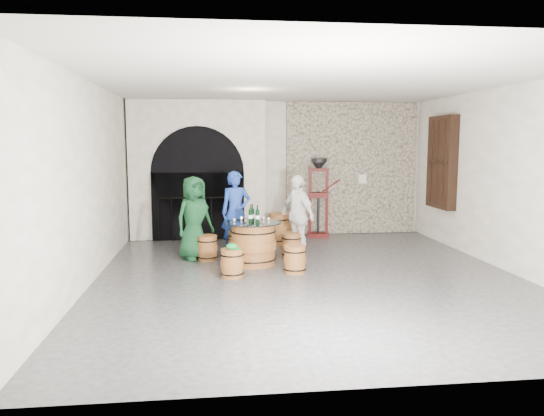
{
  "coord_description": "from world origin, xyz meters",
  "views": [
    {
      "loc": [
        -1.57,
        -8.3,
        2.22
      ],
      "look_at": [
        -0.51,
        0.85,
        1.05
      ],
      "focal_mm": 34.0,
      "sensor_mm": 36.0,
      "label": 1
    }
  ],
  "objects": [
    {
      "name": "corking_press",
      "position": [
        0.91,
        3.54,
        1.08
      ],
      "size": [
        0.78,
        0.51,
        1.86
      ],
      "rotation": [
        0.0,
        0.0,
        -0.2
      ],
      "color": "#490E0C",
      "rests_on": "ground"
    },
    {
      "name": "wall_left",
      "position": [
        -3.5,
        0.0,
        1.6
      ],
      "size": [
        0.0,
        8.0,
        8.0
      ],
      "primitive_type": "plane",
      "rotation": [
        1.57,
        0.0,
        1.57
      ],
      "color": "silver",
      "rests_on": "ground"
    },
    {
      "name": "shuttered_window",
      "position": [
        3.38,
        2.4,
        1.8
      ],
      "size": [
        0.23,
        1.1,
        2.0
      ],
      "color": "black",
      "rests_on": "wall_right"
    },
    {
      "name": "barrel_stool_right",
      "position": [
        -0.05,
        1.45,
        0.24
      ],
      "size": [
        0.4,
        0.4,
        0.48
      ],
      "color": "brown",
      "rests_on": "ground"
    },
    {
      "name": "barrel_table",
      "position": [
        -0.84,
        0.92,
        0.39
      ],
      "size": [
        1.03,
        1.03,
        0.79
      ],
      "color": "brown",
      "rests_on": "ground"
    },
    {
      "name": "stone_facing_panel",
      "position": [
        1.8,
        3.94,
        1.6
      ],
      "size": [
        3.2,
        0.12,
        3.18
      ],
      "primitive_type": "cube",
      "color": "#AFA28C",
      "rests_on": "ground"
    },
    {
      "name": "person_green",
      "position": [
        -1.93,
        1.5,
        0.8
      ],
      "size": [
        0.93,
        0.87,
        1.59
      ],
      "primitive_type": "imported",
      "rotation": [
        0.0,
        0.0,
        0.65
      ],
      "color": "#103A1D",
      "rests_on": "ground"
    },
    {
      "name": "person_white",
      "position": [
        0.07,
        1.53,
        0.8
      ],
      "size": [
        0.8,
        1.01,
        1.61
      ],
      "primitive_type": "imported",
      "rotation": [
        0.0,
        0.0,
        -1.07
      ],
      "color": "white",
      "rests_on": "ground"
    },
    {
      "name": "wine_bottle_center",
      "position": [
        -0.77,
        0.83,
        0.92
      ],
      "size": [
        0.08,
        0.08,
        0.32
      ],
      "color": "black",
      "rests_on": "barrel_table"
    },
    {
      "name": "arched_opening",
      "position": [
        -1.9,
        3.74,
        1.58
      ],
      "size": [
        3.1,
        0.6,
        3.19
      ],
      "color": "silver",
      "rests_on": "ground"
    },
    {
      "name": "tasting_glass_a",
      "position": [
        -1.19,
        0.73,
        0.84
      ],
      "size": [
        0.05,
        0.05,
        0.1
      ],
      "primitive_type": null,
      "color": "#BB6424",
      "rests_on": "barrel_table"
    },
    {
      "name": "wall_right",
      "position": [
        3.5,
        0.0,
        1.6
      ],
      "size": [
        0.0,
        8.0,
        8.0
      ],
      "primitive_type": "plane",
      "rotation": [
        1.57,
        0.0,
        -1.57
      ],
      "color": "silver",
      "rests_on": "ground"
    },
    {
      "name": "wall_back",
      "position": [
        0.0,
        4.0,
        1.6
      ],
      "size": [
        8.0,
        0.0,
        8.0
      ],
      "primitive_type": "plane",
      "rotation": [
        1.57,
        0.0,
        0.0
      ],
      "color": "silver",
      "rests_on": "ground"
    },
    {
      "name": "ceiling",
      "position": [
        0.0,
        0.0,
        3.2
      ],
      "size": [
        8.0,
        8.0,
        0.0
      ],
      "primitive_type": "plane",
      "rotation": [
        3.14,
        0.0,
        0.0
      ],
      "color": "beige",
      "rests_on": "wall_back"
    },
    {
      "name": "control_box",
      "position": [
        2.05,
        3.86,
        1.35
      ],
      "size": [
        0.18,
        0.1,
        0.22
      ],
      "primitive_type": "cube",
      "color": "silver",
      "rests_on": "wall_back"
    },
    {
      "name": "wine_bottle_right",
      "position": [
        -0.85,
        1.01,
        0.92
      ],
      "size": [
        0.08,
        0.08,
        0.32
      ],
      "color": "black",
      "rests_on": "barrel_table"
    },
    {
      "name": "barrel_stool_left",
      "position": [
        -1.68,
        1.37,
        0.24
      ],
      "size": [
        0.4,
        0.4,
        0.48
      ],
      "color": "brown",
      "rests_on": "ground"
    },
    {
      "name": "ground",
      "position": [
        0.0,
        0.0,
        0.0
      ],
      "size": [
        8.0,
        8.0,
        0.0
      ],
      "primitive_type": "plane",
      "color": "#2C2C2F",
      "rests_on": "ground"
    },
    {
      "name": "tasting_glass_b",
      "position": [
        -0.66,
        0.89,
        0.84
      ],
      "size": [
        0.05,
        0.05,
        0.1
      ],
      "primitive_type": null,
      "color": "#BB6424",
      "rests_on": "barrel_table"
    },
    {
      "name": "barrel_stool_far",
      "position": [
        -1.08,
        1.84,
        0.24
      ],
      "size": [
        0.4,
        0.4,
        0.48
      ],
      "color": "brown",
      "rests_on": "ground"
    },
    {
      "name": "barrel_stool_near_right",
      "position": [
        -0.18,
        0.23,
        0.24
      ],
      "size": [
        0.4,
        0.4,
        0.48
      ],
      "color": "brown",
      "rests_on": "ground"
    },
    {
      "name": "tasting_glass_f",
      "position": [
        -1.06,
        0.94,
        0.84
      ],
      "size": [
        0.05,
        0.05,
        0.1
      ],
      "primitive_type": null,
      "color": "#BB6424",
      "rests_on": "barrel_table"
    },
    {
      "name": "wall_front",
      "position": [
        0.0,
        -4.0,
        1.6
      ],
      "size": [
        8.0,
        0.0,
        8.0
      ],
      "primitive_type": "plane",
      "rotation": [
        -1.57,
        0.0,
        0.0
      ],
      "color": "silver",
      "rests_on": "ground"
    },
    {
      "name": "barrel_stool_near_left",
      "position": [
        -1.27,
        0.07,
        0.24
      ],
      "size": [
        0.4,
        0.4,
        0.48
      ],
      "color": "brown",
      "rests_on": "ground"
    },
    {
      "name": "person_blue",
      "position": [
        -1.11,
        1.96,
        0.83
      ],
      "size": [
        0.66,
        0.49,
        1.66
      ],
      "primitive_type": "imported",
      "rotation": [
        0.0,
        0.0,
        0.15
      ],
      "color": "#1C3B9B",
      "rests_on": "ground"
    },
    {
      "name": "side_barrel",
      "position": [
        -0.12,
        2.77,
        0.34
      ],
      "size": [
        0.52,
        0.52,
        0.69
      ],
      "rotation": [
        0.0,
        0.0,
        0.01
      ],
      "color": "brown",
      "rests_on": "ground"
    },
    {
      "name": "tasting_glass_c",
      "position": [
        -0.96,
        1.11,
        0.84
      ],
      "size": [
        0.05,
        0.05,
        0.1
      ],
      "primitive_type": null,
      "color": "#BB6424",
      "rests_on": "barrel_table"
    },
    {
      "name": "wine_bottle_left",
      "position": [
        -0.89,
        0.89,
        0.92
      ],
      "size": [
        0.08,
        0.08,
        0.32
      ],
      "color": "black",
      "rests_on": "barrel_table"
    },
    {
      "name": "green_cap",
      "position": [
        -1.26,
        0.06,
        0.52
      ],
      "size": [
        0.23,
        0.19,
        0.1
      ],
      "color": "#0C8A34",
      "rests_on": "barrel_stool_near_left"
    },
    {
      "name": "tasting_glass_d",
      "position": [
        -0.72,
        1.06,
        0.84
      ],
      "size": [
        0.05,
        0.05,
        0.1
      ],
      "primitive_type": null,
      "color": "#BB6424",
      "rests_on": "barrel_table"
    },
    {
      "name": "tasting_glass_e",
      "position": [
        -0.57,
        0.77,
        0.84
      ],
      "size": [
        0.05,
        0.05,
        0.1
      ],
      "primitive_type": null,
      "color": "#BB6424",
      "rests_on": "barrel_table"
    }
  ]
}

